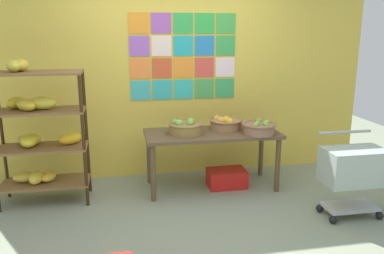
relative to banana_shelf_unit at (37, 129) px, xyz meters
name	(u,v)px	position (x,y,z in m)	size (l,w,h in m)	color
ground	(195,226)	(1.56, -0.90, -0.83)	(9.01, 9.01, 0.00)	gray
back_wall_with_art	(172,61)	(1.56, 0.63, 0.65)	(5.15, 0.07, 2.97)	gold
banana_shelf_unit	(37,129)	(0.00, 0.00, 0.00)	(0.94, 0.49, 1.57)	#35220F
display_table	(212,139)	(1.95, 0.04, -0.22)	(1.58, 0.67, 0.69)	brown
fruit_basket_back_left	(226,123)	(2.15, 0.16, -0.07)	(0.41, 0.41, 0.17)	#A27447
fruit_basket_left	(185,127)	(1.62, 0.02, -0.06)	(0.40, 0.40, 0.19)	olive
fruit_basket_back_right	(259,128)	(2.47, -0.14, -0.07)	(0.39, 0.39, 0.16)	#8E654C
produce_crate_under_table	(227,178)	(2.13, 0.02, -0.73)	(0.46, 0.31, 0.21)	red
shopping_cart	(353,169)	(3.17, -0.96, -0.33)	(0.61, 0.41, 0.85)	black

